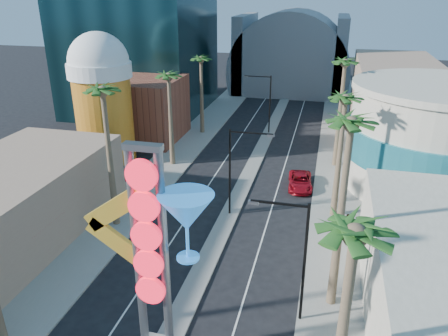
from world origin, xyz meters
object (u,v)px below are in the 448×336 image
red_pickup (300,181)px  pedestrian_b (347,224)px  neon_sign (166,249)px  pedestrian_a (372,293)px

red_pickup → pedestrian_b: bearing=-67.4°
neon_sign → red_pickup: bearing=78.7°
red_pickup → pedestrian_a: 17.78m
pedestrian_a → pedestrian_b: 8.56m
pedestrian_b → neon_sign: bearing=72.5°
neon_sign → pedestrian_a: neon_sign is taller
neon_sign → pedestrian_a: size_ratio=7.17×
neon_sign → red_pickup: size_ratio=2.52×
red_pickup → pedestrian_b: size_ratio=2.75×
red_pickup → pedestrian_b: pedestrian_b is taller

